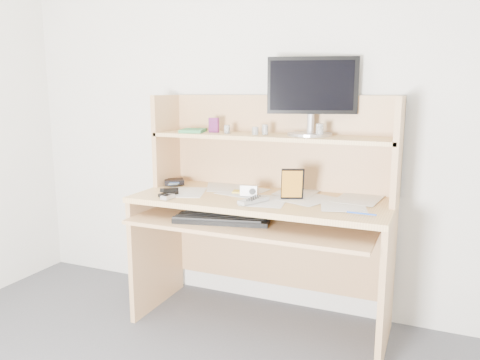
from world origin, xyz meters
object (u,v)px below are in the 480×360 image
at_px(tv_remote, 253,200).
at_px(game_case, 292,184).
at_px(keyboard, 222,218).
at_px(desk, 266,204).
at_px(monitor, 312,94).

distance_m(tv_remote, game_case, 0.23).
bearing_deg(keyboard, tv_remote, 8.35).
height_order(desk, tv_remote, desk).
xyz_separation_m(game_case, monitor, (0.04, 0.21, 0.47)).
xyz_separation_m(desk, game_case, (0.18, -0.09, 0.15)).
xyz_separation_m(desk, monitor, (0.22, 0.12, 0.61)).
height_order(game_case, monitor, monitor).
height_order(keyboard, monitor, monitor).
distance_m(desk, tv_remote, 0.24).
xyz_separation_m(desk, tv_remote, (0.01, -0.23, 0.07)).
bearing_deg(monitor, tv_remote, -136.16).
distance_m(keyboard, tv_remote, 0.19).
height_order(keyboard, game_case, game_case).
height_order(keyboard, tv_remote, tv_remote).
bearing_deg(monitor, desk, -166.33).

